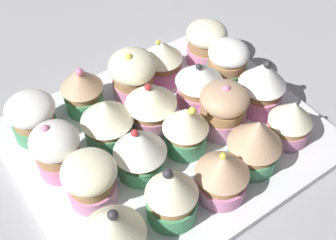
{
  "coord_description": "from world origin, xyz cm",
  "views": [
    {
      "loc": [
        -30.47,
        21.5,
        45.21
      ],
      "look_at": [
        0.0,
        0.0,
        4.2
      ],
      "focal_mm": 47.13,
      "sensor_mm": 36.0,
      "label": 1
    }
  ],
  "objects_px": {
    "cupcake_3": "(206,42)",
    "cupcake_6": "(199,83)",
    "cupcake_9": "(186,128)",
    "cupcake_17": "(90,179)",
    "cupcake_7": "(162,60)",
    "cupcake_15": "(82,89)",
    "cupcake_11": "(133,74)",
    "cupcake_12": "(172,194)",
    "cupcake_16": "(114,233)",
    "cupcake_0": "(290,120)",
    "cupcake_8": "(221,175)",
    "cupcake_10": "(151,104)",
    "cupcake_5": "(223,108)",
    "cupcake_19": "(32,116)",
    "cupcake_4": "(255,143)",
    "cupcake_13": "(140,150)",
    "cupcake_18": "(56,149)",
    "baking_tray": "(168,138)",
    "cupcake_1": "(262,85)",
    "cupcake_2": "(227,62)",
    "cupcake_14": "(107,121)"
  },
  "relations": [
    {
      "from": "baking_tray",
      "to": "cupcake_3",
      "type": "bearing_deg",
      "value": -55.55
    },
    {
      "from": "cupcake_0",
      "to": "cupcake_6",
      "type": "distance_m",
      "value": 0.13
    },
    {
      "from": "cupcake_12",
      "to": "cupcake_13",
      "type": "xyz_separation_m",
      "value": [
        0.07,
        -0.01,
        -0.0
      ]
    },
    {
      "from": "cupcake_16",
      "to": "cupcake_11",
      "type": "bearing_deg",
      "value": -36.61
    },
    {
      "from": "cupcake_11",
      "to": "cupcake_12",
      "type": "bearing_deg",
      "value": 159.75
    },
    {
      "from": "cupcake_8",
      "to": "cupcake_10",
      "type": "distance_m",
      "value": 0.13
    },
    {
      "from": "cupcake_8",
      "to": "cupcake_10",
      "type": "height_order",
      "value": "cupcake_10"
    },
    {
      "from": "baking_tray",
      "to": "cupcake_8",
      "type": "bearing_deg",
      "value": 179.36
    },
    {
      "from": "cupcake_9",
      "to": "cupcake_17",
      "type": "height_order",
      "value": "cupcake_9"
    },
    {
      "from": "cupcake_13",
      "to": "cupcake_19",
      "type": "xyz_separation_m",
      "value": [
        0.13,
        0.08,
        -0.0
      ]
    },
    {
      "from": "cupcake_11",
      "to": "baking_tray",
      "type": "bearing_deg",
      "value": 176.27
    },
    {
      "from": "cupcake_0",
      "to": "cupcake_12",
      "type": "relative_size",
      "value": 0.79
    },
    {
      "from": "cupcake_13",
      "to": "cupcake_15",
      "type": "relative_size",
      "value": 1.02
    },
    {
      "from": "cupcake_8",
      "to": "cupcake_11",
      "type": "xyz_separation_m",
      "value": [
        0.2,
        -0.01,
        0.0
      ]
    },
    {
      "from": "baking_tray",
      "to": "cupcake_0",
      "type": "distance_m",
      "value": 0.16
    },
    {
      "from": "cupcake_5",
      "to": "cupcake_6",
      "type": "height_order",
      "value": "cupcake_5"
    },
    {
      "from": "cupcake_5",
      "to": "cupcake_1",
      "type": "bearing_deg",
      "value": -89.27
    },
    {
      "from": "cupcake_11",
      "to": "cupcake_12",
      "type": "height_order",
      "value": "cupcake_12"
    },
    {
      "from": "cupcake_5",
      "to": "cupcake_19",
      "type": "height_order",
      "value": "cupcake_5"
    },
    {
      "from": "cupcake_0",
      "to": "cupcake_3",
      "type": "distance_m",
      "value": 0.18
    },
    {
      "from": "baking_tray",
      "to": "cupcake_7",
      "type": "xyz_separation_m",
      "value": [
        0.1,
        -0.06,
        0.04
      ]
    },
    {
      "from": "cupcake_3",
      "to": "cupcake_6",
      "type": "bearing_deg",
      "value": 135.49
    },
    {
      "from": "cupcake_6",
      "to": "cupcake_17",
      "type": "bearing_deg",
      "value": 105.2
    },
    {
      "from": "cupcake_15",
      "to": "cupcake_19",
      "type": "relative_size",
      "value": 1.17
    },
    {
      "from": "cupcake_6",
      "to": "cupcake_19",
      "type": "distance_m",
      "value": 0.22
    },
    {
      "from": "cupcake_0",
      "to": "cupcake_16",
      "type": "xyz_separation_m",
      "value": [
        -0.01,
        0.26,
        0.01
      ]
    },
    {
      "from": "cupcake_2",
      "to": "cupcake_4",
      "type": "bearing_deg",
      "value": 151.74
    },
    {
      "from": "cupcake_4",
      "to": "cupcake_18",
      "type": "bearing_deg",
      "value": 56.92
    },
    {
      "from": "cupcake_3",
      "to": "cupcake_13",
      "type": "xyz_separation_m",
      "value": [
        -0.12,
        0.19,
        0.0
      ]
    },
    {
      "from": "cupcake_14",
      "to": "cupcake_17",
      "type": "height_order",
      "value": "cupcake_14"
    },
    {
      "from": "cupcake_4",
      "to": "cupcake_11",
      "type": "distance_m",
      "value": 0.19
    },
    {
      "from": "cupcake_8",
      "to": "cupcake_12",
      "type": "distance_m",
      "value": 0.06
    },
    {
      "from": "cupcake_6",
      "to": "cupcake_7",
      "type": "distance_m",
      "value": 0.07
    },
    {
      "from": "cupcake_0",
      "to": "cupcake_17",
      "type": "relative_size",
      "value": 1.0
    },
    {
      "from": "cupcake_0",
      "to": "cupcake_15",
      "type": "bearing_deg",
      "value": 43.81
    },
    {
      "from": "cupcake_7",
      "to": "cupcake_15",
      "type": "distance_m",
      "value": 0.12
    },
    {
      "from": "baking_tray",
      "to": "cupcake_3",
      "type": "xyz_separation_m",
      "value": [
        0.09,
        -0.13,
        0.04
      ]
    },
    {
      "from": "cupcake_4",
      "to": "cupcake_19",
      "type": "distance_m",
      "value": 0.28
    },
    {
      "from": "cupcake_0",
      "to": "cupcake_13",
      "type": "relative_size",
      "value": 0.87
    },
    {
      "from": "cupcake_5",
      "to": "cupcake_9",
      "type": "bearing_deg",
      "value": 89.84
    },
    {
      "from": "cupcake_1",
      "to": "cupcake_6",
      "type": "relative_size",
      "value": 1.12
    },
    {
      "from": "cupcake_16",
      "to": "cupcake_7",
      "type": "bearing_deg",
      "value": -44.51
    },
    {
      "from": "baking_tray",
      "to": "cupcake_8",
      "type": "height_order",
      "value": "cupcake_8"
    },
    {
      "from": "cupcake_2",
      "to": "cupcake_14",
      "type": "relative_size",
      "value": 0.98
    },
    {
      "from": "cupcake_11",
      "to": "cupcake_15",
      "type": "distance_m",
      "value": 0.07
    },
    {
      "from": "cupcake_6",
      "to": "cupcake_14",
      "type": "height_order",
      "value": "cupcake_6"
    },
    {
      "from": "cupcake_14",
      "to": "cupcake_17",
      "type": "xyz_separation_m",
      "value": [
        -0.06,
        0.06,
        -0.0
      ]
    },
    {
      "from": "cupcake_4",
      "to": "cupcake_9",
      "type": "height_order",
      "value": "cupcake_4"
    },
    {
      "from": "cupcake_10",
      "to": "cupcake_15",
      "type": "height_order",
      "value": "cupcake_10"
    },
    {
      "from": "cupcake_4",
      "to": "cupcake_11",
      "type": "bearing_deg",
      "value": 15.56
    }
  ]
}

